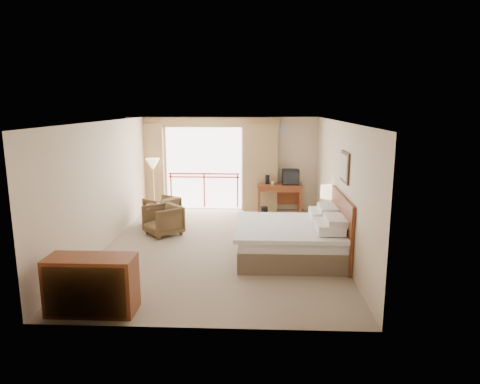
{
  "coord_description": "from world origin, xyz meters",
  "views": [
    {
      "loc": [
        0.8,
        -8.89,
        3.03
      ],
      "look_at": [
        0.39,
        0.4,
        1.13
      ],
      "focal_mm": 32.0,
      "sensor_mm": 36.0,
      "label": 1
    }
  ],
  "objects_px": {
    "table_lamp": "(328,192)",
    "dresser": "(92,285)",
    "wastebasket": "(264,212)",
    "floor_lamp": "(153,166)",
    "tv": "(290,177)",
    "armchair_far": "(163,222)",
    "desk": "(279,190)",
    "armchair_near": "(164,234)",
    "bed": "(292,239)",
    "nightstand": "(327,225)",
    "side_table": "(158,211)"
  },
  "relations": [
    {
      "from": "armchair_near",
      "to": "table_lamp",
      "type": "bearing_deg",
      "value": 50.66
    },
    {
      "from": "wastebasket",
      "to": "dresser",
      "type": "xyz_separation_m",
      "value": [
        -2.6,
        -5.69,
        0.29
      ]
    },
    {
      "from": "nightstand",
      "to": "armchair_near",
      "type": "relative_size",
      "value": 0.72
    },
    {
      "from": "wastebasket",
      "to": "armchair_near",
      "type": "height_order",
      "value": "armchair_near"
    },
    {
      "from": "tv",
      "to": "desk",
      "type": "bearing_deg",
      "value": -172.17
    },
    {
      "from": "armchair_near",
      "to": "bed",
      "type": "bearing_deg",
      "value": 23.93
    },
    {
      "from": "bed",
      "to": "tv",
      "type": "height_order",
      "value": "tv"
    },
    {
      "from": "floor_lamp",
      "to": "armchair_far",
      "type": "bearing_deg",
      "value": -65.45
    },
    {
      "from": "desk",
      "to": "dresser",
      "type": "height_order",
      "value": "dresser"
    },
    {
      "from": "armchair_near",
      "to": "side_table",
      "type": "bearing_deg",
      "value": 163.16
    },
    {
      "from": "bed",
      "to": "armchair_near",
      "type": "bearing_deg",
      "value": 154.54
    },
    {
      "from": "desk",
      "to": "armchair_far",
      "type": "bearing_deg",
      "value": -160.57
    },
    {
      "from": "bed",
      "to": "armchair_near",
      "type": "height_order",
      "value": "bed"
    },
    {
      "from": "bed",
      "to": "wastebasket",
      "type": "bearing_deg",
      "value": 99.61
    },
    {
      "from": "bed",
      "to": "desk",
      "type": "relative_size",
      "value": 1.68
    },
    {
      "from": "bed",
      "to": "wastebasket",
      "type": "relative_size",
      "value": 7.73
    },
    {
      "from": "desk",
      "to": "tv",
      "type": "distance_m",
      "value": 0.5
    },
    {
      "from": "wastebasket",
      "to": "bed",
      "type": "bearing_deg",
      "value": -80.39
    },
    {
      "from": "tv",
      "to": "armchair_far",
      "type": "xyz_separation_m",
      "value": [
        -3.42,
        -1.18,
        -1.04
      ]
    },
    {
      "from": "armchair_near",
      "to": "floor_lamp",
      "type": "bearing_deg",
      "value": 158.4
    },
    {
      "from": "floor_lamp",
      "to": "dresser",
      "type": "relative_size",
      "value": 1.21
    },
    {
      "from": "table_lamp",
      "to": "floor_lamp",
      "type": "bearing_deg",
      "value": 156.75
    },
    {
      "from": "nightstand",
      "to": "table_lamp",
      "type": "relative_size",
      "value": 0.88
    },
    {
      "from": "armchair_far",
      "to": "side_table",
      "type": "relative_size",
      "value": 1.23
    },
    {
      "from": "table_lamp",
      "to": "wastebasket",
      "type": "bearing_deg",
      "value": 130.8
    },
    {
      "from": "armchair_far",
      "to": "dresser",
      "type": "distance_m",
      "value": 5.01
    },
    {
      "from": "nightstand",
      "to": "tv",
      "type": "bearing_deg",
      "value": 112.71
    },
    {
      "from": "wastebasket",
      "to": "floor_lamp",
      "type": "height_order",
      "value": "floor_lamp"
    },
    {
      "from": "nightstand",
      "to": "desk",
      "type": "distance_m",
      "value": 2.54
    },
    {
      "from": "bed",
      "to": "armchair_far",
      "type": "xyz_separation_m",
      "value": [
        -3.21,
        2.49,
        -0.38
      ]
    },
    {
      "from": "desk",
      "to": "side_table",
      "type": "relative_size",
      "value": 2.09
    },
    {
      "from": "wastebasket",
      "to": "armchair_far",
      "type": "height_order",
      "value": "armchair_far"
    },
    {
      "from": "wastebasket",
      "to": "side_table",
      "type": "relative_size",
      "value": 0.45
    },
    {
      "from": "table_lamp",
      "to": "armchair_near",
      "type": "xyz_separation_m",
      "value": [
        -3.87,
        -0.09,
        -1.04
      ]
    },
    {
      "from": "table_lamp",
      "to": "wastebasket",
      "type": "xyz_separation_m",
      "value": [
        -1.47,
        1.7,
        -0.91
      ]
    },
    {
      "from": "armchair_far",
      "to": "dresser",
      "type": "bearing_deg",
      "value": 34.73
    },
    {
      "from": "bed",
      "to": "nightstand",
      "type": "distance_m",
      "value": 1.71
    },
    {
      "from": "bed",
      "to": "desk",
      "type": "height_order",
      "value": "bed"
    },
    {
      "from": "wastebasket",
      "to": "side_table",
      "type": "height_order",
      "value": "side_table"
    },
    {
      "from": "floor_lamp",
      "to": "bed",
      "type": "bearing_deg",
      "value": -43.42
    },
    {
      "from": "table_lamp",
      "to": "dresser",
      "type": "relative_size",
      "value": 0.49
    },
    {
      "from": "floor_lamp",
      "to": "armchair_near",
      "type": "bearing_deg",
      "value": -71.0
    },
    {
      "from": "dresser",
      "to": "tv",
      "type": "bearing_deg",
      "value": 65.16
    },
    {
      "from": "tv",
      "to": "nightstand",
      "type": "bearing_deg",
      "value": -52.61
    },
    {
      "from": "bed",
      "to": "dresser",
      "type": "distance_m",
      "value": 4.01
    },
    {
      "from": "side_table",
      "to": "dresser",
      "type": "height_order",
      "value": "dresser"
    },
    {
      "from": "desk",
      "to": "armchair_far",
      "type": "distance_m",
      "value": 3.42
    },
    {
      "from": "bed",
      "to": "desk",
      "type": "bearing_deg",
      "value": 91.39
    },
    {
      "from": "armchair_far",
      "to": "dresser",
      "type": "relative_size",
      "value": 0.58
    },
    {
      "from": "table_lamp",
      "to": "armchair_far",
      "type": "height_order",
      "value": "table_lamp"
    }
  ]
}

